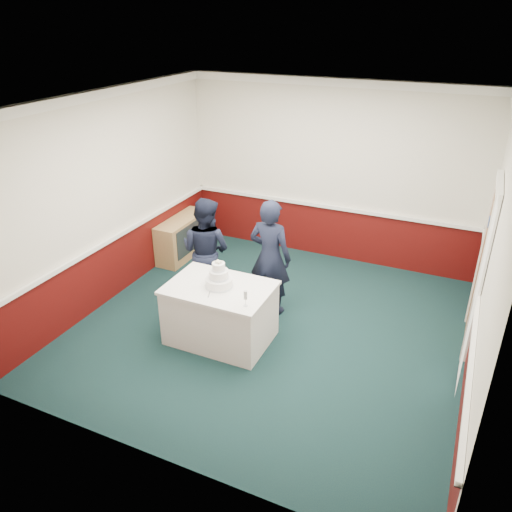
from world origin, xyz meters
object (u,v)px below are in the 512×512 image
at_px(person_man, 206,251).
at_px(person_woman, 270,257).
at_px(cake_knife, 209,293).
at_px(sideboard, 183,237).
at_px(wedding_cake, 219,279).
at_px(champagne_flute, 245,296).
at_px(cake_table, 220,313).

height_order(person_man, person_woman, person_woman).
xyz_separation_m(cake_knife, person_man, (-0.63, 1.03, 0.00)).
relative_size(sideboard, wedding_cake, 3.30).
bearing_deg(champagne_flute, sideboard, 135.66).
distance_m(sideboard, cake_table, 2.64).
bearing_deg(sideboard, person_man, -45.00).
relative_size(cake_knife, person_woman, 0.13).
distance_m(sideboard, person_woman, 2.37).
bearing_deg(cake_knife, sideboard, 107.43).
bearing_deg(cake_knife, cake_table, 59.73).
height_order(cake_table, wedding_cake, wedding_cake).
bearing_deg(sideboard, champagne_flute, -44.34).
bearing_deg(person_woman, cake_table, 73.90).
bearing_deg(person_woman, cake_knife, 75.52).
height_order(wedding_cake, champagne_flute, wedding_cake).
xyz_separation_m(cake_table, wedding_cake, (-0.00, 0.00, 0.50)).
xyz_separation_m(cake_knife, person_woman, (0.33, 1.13, 0.05)).
xyz_separation_m(cake_table, cake_knife, (-0.03, -0.20, 0.39)).
xyz_separation_m(wedding_cake, person_man, (-0.66, 0.83, -0.10)).
relative_size(cake_knife, champagne_flute, 1.07).
relative_size(person_man, person_woman, 0.94).
bearing_deg(cake_table, wedding_cake, 90.00).
relative_size(sideboard, cake_table, 0.91).
bearing_deg(person_woman, wedding_cake, 73.90).
bearing_deg(champagne_flute, wedding_cake, 150.75).
height_order(sideboard, person_man, person_man).
relative_size(cake_table, person_woman, 0.78).
bearing_deg(person_woman, sideboard, -24.28).
xyz_separation_m(wedding_cake, person_woman, (0.30, 0.93, -0.06)).
bearing_deg(cake_knife, wedding_cake, 59.73).
relative_size(sideboard, cake_knife, 5.45).
height_order(cake_table, cake_knife, cake_knife).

